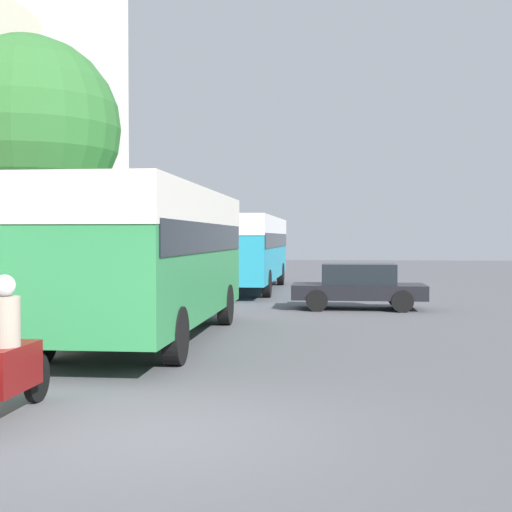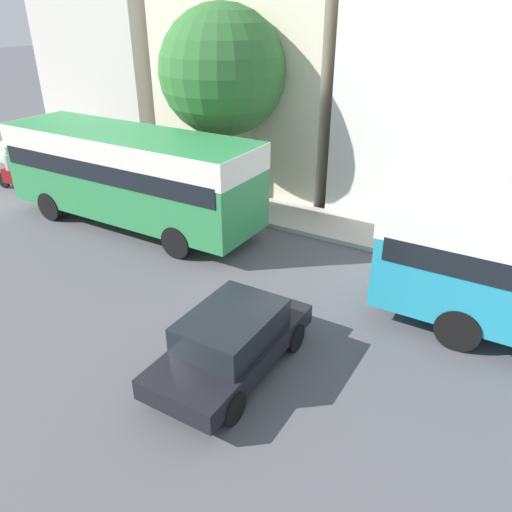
{
  "view_description": "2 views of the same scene",
  "coord_description": "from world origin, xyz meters",
  "views": [
    {
      "loc": [
        1.96,
        -7.7,
        2.17
      ],
      "look_at": [
        -0.77,
        17.33,
        1.51
      ],
      "focal_mm": 50.0,
      "sensor_mm": 36.0,
      "label": 1
    },
    {
      "loc": [
        9.52,
        18.59,
        6.92
      ],
      "look_at": [
        -0.32,
        12.68,
        0.99
      ],
      "focal_mm": 35.0,
      "sensor_mm": 36.0,
      "label": 2
    }
  ],
  "objects": [
    {
      "name": "ground_plane",
      "position": [
        0.0,
        0.0,
        0.0
      ],
      "size": [
        120.0,
        120.0,
        0.0
      ],
      "primitive_type": "plane",
      "color": "#515156"
    },
    {
      "name": "building_far_terrace",
      "position": [
        -9.3,
        16.1,
        6.73
      ],
      "size": [
        6.2,
        8.06,
        13.46
      ],
      "color": "silver",
      "rests_on": "ground_plane"
    },
    {
      "name": "bus_lead",
      "position": [
        -1.9,
        6.91,
        2.05
      ],
      "size": [
        2.66,
        9.1,
        3.17
      ],
      "color": "#2D8447",
      "rests_on": "ground_plane"
    },
    {
      "name": "bus_following",
      "position": [
        -1.59,
        21.14,
        1.94
      ],
      "size": [
        2.6,
        10.88,
        2.98
      ],
      "color": "teal",
      "rests_on": "ground_plane"
    },
    {
      "name": "motorcycle_behind_lead",
      "position": [
        -1.93,
        0.41,
        0.68
      ],
      "size": [
        0.39,
        2.24,
        1.73
      ],
      "color": "maroon",
      "rests_on": "ground_plane"
    },
    {
      "name": "car_crossing",
      "position": [
        2.71,
        13.93,
        0.72
      ],
      "size": [
        3.97,
        1.83,
        1.38
      ],
      "rotation": [
        0.0,
        0.0,
        1.57
      ],
      "color": "black",
      "rests_on": "ground_plane"
    },
    {
      "name": "street_tree",
      "position": [
        -5.21,
        8.43,
        4.72
      ],
      "size": [
        4.33,
        4.33,
        6.75
      ],
      "color": "brown",
      "rests_on": "sidewalk"
    }
  ]
}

